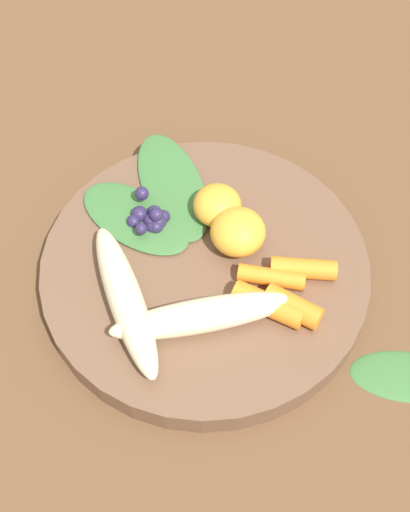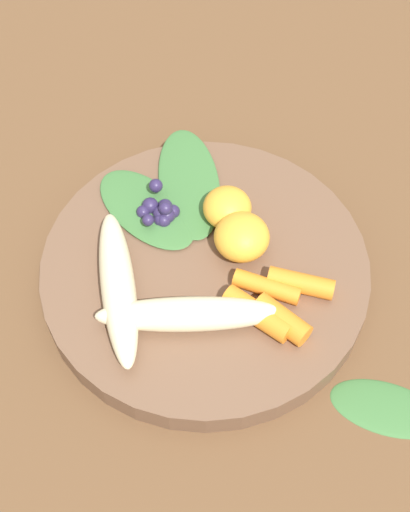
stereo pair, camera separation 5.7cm
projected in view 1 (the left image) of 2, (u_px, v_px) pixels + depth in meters
ground_plane at (205, 278)px, 0.60m from camera, size 2.40×2.40×0.00m
bowl at (205, 271)px, 0.59m from camera, size 0.27×0.27×0.02m
banana_peeled_left at (202, 316)px, 0.53m from camera, size 0.14×0.08×0.03m
banana_peeled_right at (126, 299)px, 0.54m from camera, size 0.10×0.14×0.03m
orange_segment_near at (216, 205)px, 0.59m from camera, size 0.04×0.04×0.03m
orange_segment_far at (238, 232)px, 0.57m from camera, size 0.05×0.05×0.03m
carrot_front at (268, 305)px, 0.54m from camera, size 0.06×0.03×0.02m
carrot_mid_left at (293, 307)px, 0.54m from camera, size 0.05×0.03×0.02m
carrot_mid_right at (271, 277)px, 0.56m from camera, size 0.05×0.02×0.01m
carrot_rear at (303, 268)px, 0.56m from camera, size 0.05×0.02×0.02m
blueberry_pile at (150, 217)px, 0.59m from camera, size 0.04×0.05×0.02m
kale_leaf_left at (172, 185)px, 0.62m from camera, size 0.11×0.14×0.00m
kale_leaf_right at (135, 218)px, 0.60m from camera, size 0.12×0.10×0.00m
kale_leaf_stray at (406, 375)px, 0.54m from camera, size 0.09×0.05×0.01m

